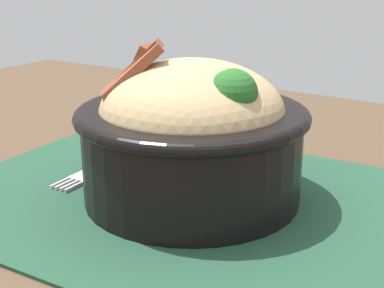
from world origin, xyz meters
TOP-DOWN VIEW (x-y plane):
  - table at (0.00, 0.00)m, footprint 1.34×0.85m
  - placemat at (0.03, 0.03)m, footprint 0.42×0.34m
  - bowl at (0.02, 0.02)m, footprint 0.22×0.22m
  - fork at (0.13, 0.02)m, footprint 0.02×0.13m

SIDE VIEW (x-z plane):
  - table at x=0.00m, z-range 0.31..1.06m
  - placemat at x=0.03m, z-range 0.75..0.76m
  - fork at x=0.13m, z-range 0.76..0.76m
  - bowl at x=0.02m, z-range 0.75..0.89m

